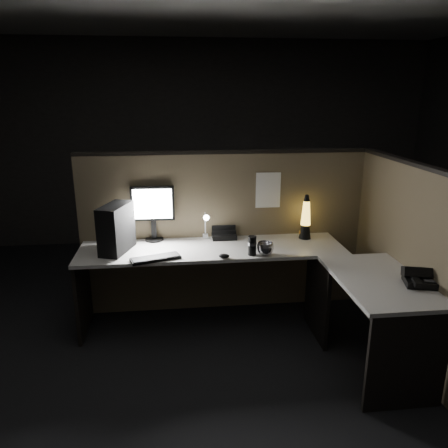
{
  "coord_description": "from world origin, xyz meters",
  "views": [
    {
      "loc": [
        -0.46,
        -2.97,
        2.02
      ],
      "look_at": [
        -0.07,
        0.35,
        1.02
      ],
      "focal_mm": 35.0,
      "sensor_mm": 36.0,
      "label": 1
    }
  ],
  "objects": [
    {
      "name": "organizer",
      "position": [
        -0.02,
        0.87,
        0.77
      ],
      "size": [
        0.22,
        0.2,
        0.17
      ],
      "rotation": [
        0.0,
        0.0,
        0.01
      ],
      "color": "black",
      "rests_on": "desk"
    },
    {
      "name": "desk",
      "position": [
        0.18,
        0.25,
        0.58
      ],
      "size": [
        2.6,
        1.6,
        0.73
      ],
      "color": "#B6B3AC",
      "rests_on": "ground"
    },
    {
      "name": "monitor",
      "position": [
        -0.66,
        0.87,
        1.03
      ],
      "size": [
        0.39,
        0.17,
        0.5
      ],
      "rotation": [
        0.0,
        0.0,
        -0.02
      ],
      "color": "black",
      "rests_on": "desk"
    },
    {
      "name": "mouse",
      "position": [
        -0.08,
        0.34,
        0.75
      ],
      "size": [
        0.1,
        0.07,
        0.03
      ],
      "primitive_type": "ellipsoid",
      "rotation": [
        0.0,
        0.0,
        -0.14
      ],
      "color": "black",
      "rests_on": "desk"
    },
    {
      "name": "pinned_paper",
      "position": [
        0.4,
        0.9,
        1.16
      ],
      "size": [
        0.23,
        0.0,
        0.33
      ],
      "primitive_type": "cube",
      "color": "white",
      "rests_on": "partition_back"
    },
    {
      "name": "travel_mug",
      "position": [
        0.16,
        0.38,
        0.81
      ],
      "size": [
        0.07,
        0.07,
        0.16
      ],
      "primitive_type": "cylinder",
      "color": "black",
      "rests_on": "desk"
    },
    {
      "name": "floor",
      "position": [
        0.0,
        0.0,
        0.0
      ],
      "size": [
        6.0,
        6.0,
        0.0
      ],
      "primitive_type": "plane",
      "color": "black",
      "rests_on": "ground"
    },
    {
      "name": "pc_tower",
      "position": [
        -0.96,
        0.61,
        0.93
      ],
      "size": [
        0.29,
        0.42,
        0.4
      ],
      "primitive_type": "cube",
      "rotation": [
        0.0,
        0.0,
        -0.33
      ],
      "color": "black",
      "rests_on": "desk"
    },
    {
      "name": "steel_mug",
      "position": [
        0.27,
        0.37,
        0.78
      ],
      "size": [
        0.14,
        0.14,
        0.11
      ],
      "primitive_type": "imported",
      "rotation": [
        0.0,
        0.0,
        -0.0
      ],
      "color": "#B6B5BD",
      "rests_on": "desk"
    },
    {
      "name": "figurine",
      "position": [
        0.7,
        0.77,
        0.78
      ],
      "size": [
        0.06,
        0.06,
        0.06
      ],
      "primitive_type": "sphere",
      "color": "orange",
      "rests_on": "desk"
    },
    {
      "name": "desk_phone",
      "position": [
        1.24,
        -0.32,
        0.78
      ],
      "size": [
        0.27,
        0.26,
        0.13
      ],
      "rotation": [
        0.0,
        0.0,
        -0.29
      ],
      "color": "black",
      "rests_on": "desk"
    },
    {
      "name": "room_shell",
      "position": [
        0.0,
        0.0,
        1.62
      ],
      "size": [
        6.0,
        6.0,
        6.0
      ],
      "color": "silver",
      "rests_on": "ground"
    },
    {
      "name": "partition_back",
      "position": [
        0.0,
        0.93,
        0.75
      ],
      "size": [
        2.66,
        0.06,
        1.5
      ],
      "primitive_type": "cube",
      "color": "brown",
      "rests_on": "ground"
    },
    {
      "name": "lava_lamp",
      "position": [
        0.73,
        0.76,
        0.9
      ],
      "size": [
        0.11,
        0.11,
        0.41
      ],
      "color": "black",
      "rests_on": "desk"
    },
    {
      "name": "clip_lamp",
      "position": [
        -0.19,
        0.8,
        0.88
      ],
      "size": [
        0.05,
        0.2,
        0.26
      ],
      "color": "silver",
      "rests_on": "desk"
    },
    {
      "name": "partition_right",
      "position": [
        1.33,
        0.1,
        0.75
      ],
      "size": [
        0.06,
        1.66,
        1.5
      ],
      "primitive_type": "cube",
      "color": "brown",
      "rests_on": "ground"
    },
    {
      "name": "keyboard",
      "position": [
        -0.63,
        0.37,
        0.74
      ],
      "size": [
        0.42,
        0.25,
        0.02
      ],
      "primitive_type": "cube",
      "rotation": [
        0.0,
        0.0,
        0.31
      ],
      "color": "black",
      "rests_on": "desk"
    }
  ]
}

